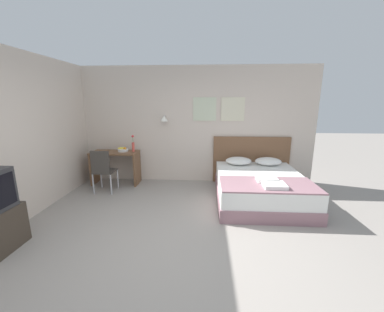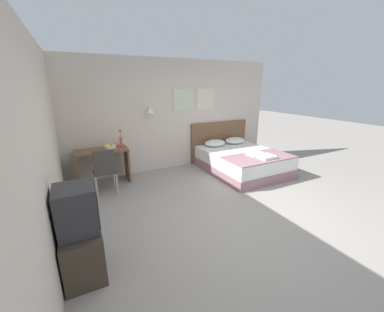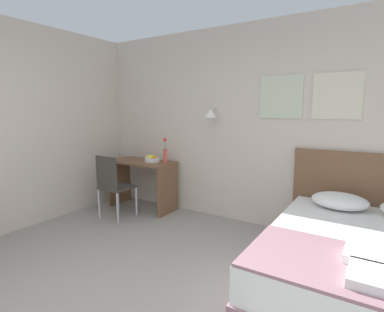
{
  "view_description": "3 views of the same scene",
  "coord_description": "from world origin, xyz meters",
  "views": [
    {
      "loc": [
        0.41,
        -2.68,
        1.86
      ],
      "look_at": [
        0.13,
        1.7,
        0.85
      ],
      "focal_mm": 22.0,
      "sensor_mm": 36.0,
      "label": 1
    },
    {
      "loc": [
        -2.14,
        -2.65,
        2.06
      ],
      "look_at": [
        -0.13,
        1.28,
        0.71
      ],
      "focal_mm": 22.0,
      "sensor_mm": 36.0,
      "label": 2
    },
    {
      "loc": [
        1.43,
        -1.03,
        1.56
      ],
      "look_at": [
        -0.5,
        2.02,
        0.99
      ],
      "focal_mm": 28.0,
      "sensor_mm": 36.0,
      "label": 3
    }
  ],
  "objects": [
    {
      "name": "fruit_bowl",
      "position": [
        -1.5,
        2.46,
        0.79
      ],
      "size": [
        0.24,
        0.23,
        0.1
      ],
      "color": "silver",
      "rests_on": "desk"
    },
    {
      "name": "desk",
      "position": [
        -1.68,
        2.42,
        0.51
      ],
      "size": [
        1.04,
        0.5,
        0.76
      ],
      "color": "brown",
      "rests_on": "ground_plane"
    },
    {
      "name": "bed",
      "position": [
        1.44,
        1.67,
        0.25
      ],
      "size": [
        1.62,
        2.0,
        0.51
      ],
      "color": "gray",
      "rests_on": "ground_plane"
    },
    {
      "name": "folded_towel_mid_bed",
      "position": [
        1.5,
        0.95,
        0.56
      ],
      "size": [
        0.35,
        0.32,
        0.06
      ],
      "color": "white",
      "rests_on": "throw_blanket"
    },
    {
      "name": "pillow_right",
      "position": [
        1.76,
        2.4,
        0.59
      ],
      "size": [
        0.56,
        0.43,
        0.16
      ],
      "color": "white",
      "rests_on": "bed"
    },
    {
      "name": "headboard",
      "position": [
        1.44,
        2.7,
        0.54
      ],
      "size": [
        1.74,
        0.06,
        1.08
      ],
      "color": "brown",
      "rests_on": "ground_plane"
    },
    {
      "name": "throw_blanket",
      "position": [
        1.44,
        1.09,
        0.52
      ],
      "size": [
        1.57,
        0.8,
        0.02
      ],
      "color": "gray",
      "rests_on": "bed"
    },
    {
      "name": "folded_towel_near_foot",
      "position": [
        1.45,
        1.23,
        0.56
      ],
      "size": [
        0.35,
        0.28,
        0.06
      ],
      "color": "white",
      "rests_on": "throw_blanket"
    },
    {
      "name": "flower_vase",
      "position": [
        -1.26,
        2.47,
        0.91
      ],
      "size": [
        0.06,
        0.06,
        0.38
      ],
      "color": "#D14C42",
      "rests_on": "desk"
    },
    {
      "name": "television",
      "position": [
        -2.23,
        -0.17,
        0.81
      ],
      "size": [
        0.4,
        0.42,
        0.51
      ],
      "color": "#2D2D30",
      "rests_on": "tv_stand"
    },
    {
      "name": "wall_back",
      "position": [
        0.01,
        2.76,
        1.33
      ],
      "size": [
        5.71,
        0.31,
        2.65
      ],
      "color": "beige",
      "rests_on": "ground_plane"
    },
    {
      "name": "wall_left",
      "position": [
        -2.48,
        -0.13,
        1.32
      ],
      "size": [
        0.06,
        5.73,
        2.65
      ],
      "color": "beige",
      "rests_on": "ground_plane"
    },
    {
      "name": "desk_chair",
      "position": [
        -1.72,
        1.83,
        0.53
      ],
      "size": [
        0.41,
        0.41,
        0.91
      ],
      "color": "#3D3833",
      "rests_on": "ground_plane"
    },
    {
      "name": "tv_stand",
      "position": [
        -2.23,
        -0.17,
        0.28
      ],
      "size": [
        0.41,
        0.6,
        0.56
      ],
      "color": "#3D3328",
      "rests_on": "ground_plane"
    },
    {
      "name": "pillow_left",
      "position": [
        1.12,
        2.4,
        0.59
      ],
      "size": [
        0.56,
        0.43,
        0.16
      ],
      "color": "white",
      "rests_on": "bed"
    },
    {
      "name": "ground_plane",
      "position": [
        0.0,
        0.0,
        0.0
      ],
      "size": [
        24.0,
        24.0,
        0.0
      ],
      "primitive_type": "plane",
      "color": "gray"
    }
  ]
}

